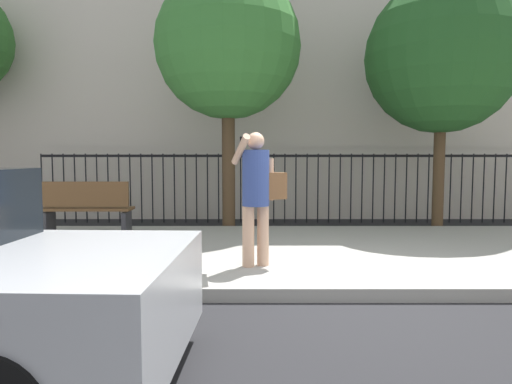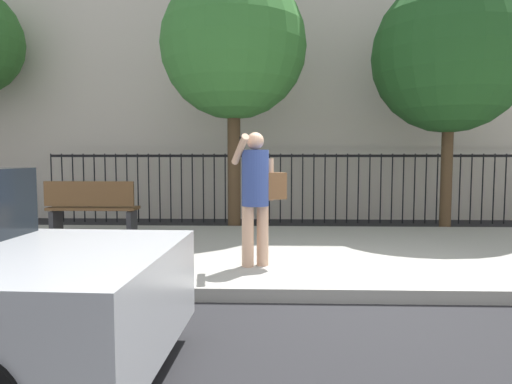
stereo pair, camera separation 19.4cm
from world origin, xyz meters
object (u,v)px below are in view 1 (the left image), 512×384
Objects in this scene: street_tree_mid at (443,57)px; street_tree_far at (228,47)px; pedestrian_on_phone at (258,189)px; street_bench at (86,206)px.

street_tree_far is at bearing 179.34° from street_tree_mid.
pedestrian_on_phone is 0.33× the size of street_tree_far.
street_tree_far is (-4.23, 0.05, 0.21)m from street_tree_mid.
street_bench is 0.32× the size of street_tree_mid.
pedestrian_on_phone is 5.57m from street_tree_mid.
pedestrian_on_phone is 1.06× the size of street_bench.
street_tree_far is (-0.57, 3.53, 2.57)m from pedestrian_on_phone.
street_tree_mid reaches higher than street_bench.
street_tree_far reaches higher than street_bench.
street_bench is at bearing 142.15° from pedestrian_on_phone.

